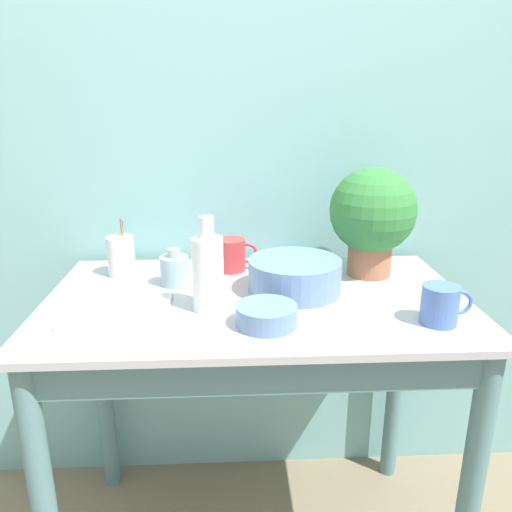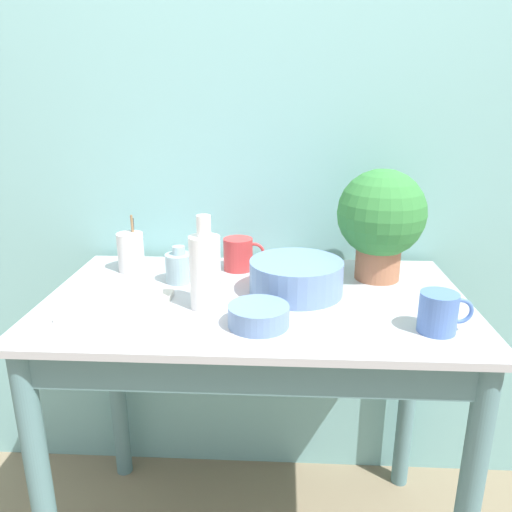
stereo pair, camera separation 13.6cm
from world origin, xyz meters
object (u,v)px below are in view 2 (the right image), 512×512
Objects in this scene: potted_plant at (381,218)px; bowl_wash_large at (296,277)px; bowl_small_blue at (259,316)px; utensil_cup at (131,252)px; tray_board at (118,305)px; mug_blue at (439,312)px; mug_red at (239,254)px; bottle_tall at (205,270)px; bottle_short at (179,267)px.

potted_plant reaches higher than bowl_wash_large.
potted_plant reaches higher than bowl_small_blue.
utensil_cup reaches higher than bowl_wash_large.
bowl_wash_large is 0.50m from tray_board.
mug_blue is 0.49× the size of tray_board.
utensil_cup is at bearing 177.62° from potted_plant.
mug_red reaches higher than tray_board.
bottle_tall is at bearing -153.36° from potted_plant.
bottle_tall is at bearing -101.29° from mug_red.
utensil_cup is at bearing 135.31° from bottle_tall.
bottle_short is 0.84× the size of mug_red.
tray_board is (-0.38, 0.09, -0.02)m from bowl_small_blue.
mug_red reaches higher than bowl_small_blue.
mug_red is 1.04× the size of mug_blue.
bottle_tall reaches higher than mug_red.
tray_board is at bearing -160.01° from potted_plant.
bowl_wash_large is (-0.25, -0.13, -0.15)m from potted_plant.
bowl_wash_large is at bearing 25.41° from bottle_tall.
utensil_cup is (-0.78, 0.03, -0.13)m from potted_plant.
utensil_cup is (-0.35, -0.03, 0.01)m from mug_red.
mug_blue is at bearing -34.64° from bowl_wash_large.
utensil_cup is at bearing 152.11° from bottle_short.
bottle_short is 0.87× the size of mug_blue.
bowl_wash_large is at bearing 145.36° from mug_blue.
bottle_tall is at bearing -44.69° from utensil_cup.
bottle_short reaches higher than mug_red.
potted_plant is at bearing 27.79° from bowl_wash_large.
tray_board is (-0.73, -0.27, -0.19)m from potted_plant.
mug_blue reaches higher than tray_board.
bottle_tall is 1.88× the size of mug_red.
bottle_tall is 0.59m from mug_blue.
mug_red is at bearing 35.41° from bottle_short.
bottle_short is 0.74× the size of bowl_small_blue.
potted_plant is 0.53m from bowl_small_blue.
bowl_wash_large is 1.01× the size of tray_board.
mug_red is 0.35m from utensil_cup.
mug_blue is at bearing -11.31° from bottle_tall.
mug_red is at bearing 4.67° from utensil_cup.
bottle_short is 0.39m from bowl_small_blue.
tray_board is (-0.24, -0.02, -0.10)m from bottle_tall.
bowl_wash_large is 0.24m from bowl_small_blue.
bottle_tall is at bearing -60.00° from bottle_short.
mug_blue is 0.82m from tray_board.
mug_red is (0.17, 0.12, 0.01)m from bottle_short.
bottle_short is 0.25m from tray_board.
mug_blue is (0.08, -0.36, -0.14)m from potted_plant.
potted_plant is 3.02× the size of bottle_short.
mug_blue is (0.69, -0.30, 0.00)m from bottle_short.
tray_board is at bearing 167.08° from bowl_small_blue.
potted_plant is 1.27× the size of bowl_wash_large.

